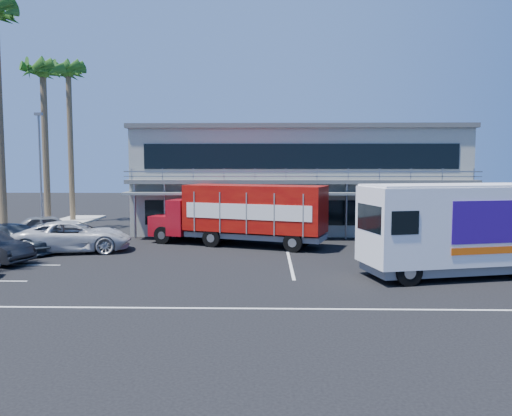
{
  "coord_description": "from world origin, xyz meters",
  "views": [
    {
      "loc": [
        0.92,
        -21.89,
        4.69
      ],
      "look_at": [
        0.28,
        5.39,
        2.3
      ],
      "focal_mm": 35.0,
      "sensor_mm": 36.0,
      "label": 1
    }
  ],
  "objects": [
    {
      "name": "palm_e",
      "position": [
        -14.7,
        13.0,
        10.57
      ],
      "size": [
        2.8,
        2.8,
        12.25
      ],
      "color": "brown",
      "rests_on": "ground"
    },
    {
      "name": "parked_car_c",
      "position": [
        -9.5,
        4.4,
        0.83
      ],
      "size": [
        6.48,
        4.05,
        1.67
      ],
      "primitive_type": "imported",
      "rotation": [
        0.0,
        0.0,
        1.8
      ],
      "color": "#BCBCBE",
      "rests_on": "ground"
    },
    {
      "name": "parked_car_d",
      "position": [
        -12.5,
        4.0,
        0.76
      ],
      "size": [
        5.67,
        3.85,
        1.53
      ],
      "primitive_type": "imported",
      "rotation": [
        0.0,
        0.0,
        1.21
      ],
      "color": "#2B3239",
      "rests_on": "ground"
    },
    {
      "name": "ground",
      "position": [
        0.0,
        0.0,
        0.0
      ],
      "size": [
        120.0,
        120.0,
        0.0
      ],
      "primitive_type": "plane",
      "color": "black",
      "rests_on": "ground"
    },
    {
      "name": "parked_car_e",
      "position": [
        -12.5,
        8.26,
        0.8
      ],
      "size": [
        5.08,
        3.71,
        1.61
      ],
      "primitive_type": "imported",
      "rotation": [
        0.0,
        0.0,
        2.0
      ],
      "color": "slate",
      "rests_on": "ground"
    },
    {
      "name": "light_pole_far",
      "position": [
        -14.2,
        11.0,
        4.5
      ],
      "size": [
        0.5,
        0.25,
        8.09
      ],
      "color": "gray",
      "rests_on": "ground"
    },
    {
      "name": "building",
      "position": [
        3.0,
        14.94,
        3.66
      ],
      "size": [
        22.4,
        12.0,
        7.3
      ],
      "color": "gray",
      "rests_on": "ground"
    },
    {
      "name": "white_van",
      "position": [
        8.84,
        -1.01,
        2.05
      ],
      "size": [
        8.32,
        4.44,
        3.87
      ],
      "rotation": [
        0.0,
        0.0,
        0.23
      ],
      "color": "white",
      "rests_on": "ground"
    },
    {
      "name": "red_truck",
      "position": [
        -0.5,
        6.67,
        1.93
      ],
      "size": [
        10.62,
        5.67,
        3.5
      ],
      "rotation": [
        0.0,
        0.0,
        -0.34
      ],
      "color": "maroon",
      "rests_on": "ground"
    },
    {
      "name": "palm_f",
      "position": [
        -15.1,
        18.5,
        11.47
      ],
      "size": [
        2.8,
        2.8,
        13.25
      ],
      "color": "brown",
      "rests_on": "ground"
    }
  ]
}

